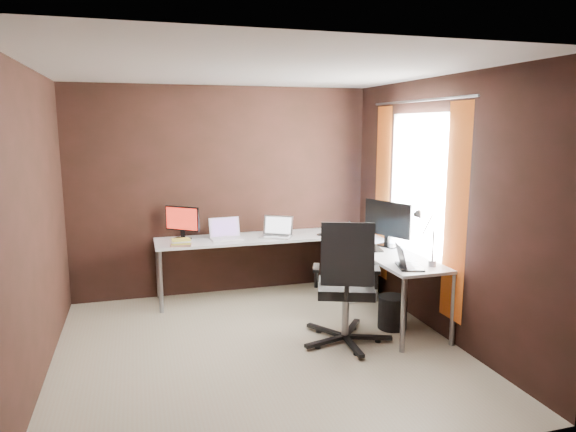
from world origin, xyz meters
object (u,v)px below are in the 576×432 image
object	(u,v)px
book_stack	(181,242)
laptop_white	(226,234)
monitor_left	(182,221)
laptop_black_big	(362,243)
office_chair	(346,308)
monitor_right	(388,221)
laptop_silver	(277,232)
desk_lamp	(424,231)
laptop_black_small	(406,263)
drawer_pedestal	(353,272)
wastebasket	(392,312)

from	to	relation	value
book_stack	laptop_white	bearing A→B (deg)	20.99
monitor_left	book_stack	bearing A→B (deg)	-59.64
laptop_black_big	office_chair	distance (m)	0.94
monitor_right	laptop_silver	world-z (taller)	monitor_right
desk_lamp	laptop_black_small	bearing A→B (deg)	-146.98
drawer_pedestal	office_chair	bearing A→B (deg)	-116.44
laptop_white	monitor_right	bearing A→B (deg)	-32.20
laptop_black_small	office_chair	distance (m)	0.71
laptop_white	laptop_silver	distance (m)	0.61
monitor_left	laptop_black_small	world-z (taller)	monitor_left
desk_lamp	laptop_silver	bearing A→B (deg)	144.15
laptop_silver	wastebasket	distance (m)	1.69
office_chair	book_stack	bearing A→B (deg)	156.33
book_stack	office_chair	xyz separation A→B (m)	(1.39, -1.38, -0.41)
office_chair	laptop_black_big	bearing A→B (deg)	76.82
laptop_silver	desk_lamp	world-z (taller)	desk_lamp
laptop_silver	book_stack	xyz separation A→B (m)	(-1.14, -0.15, -0.02)
monitor_right	laptop_white	distance (m)	1.87
laptop_silver	drawer_pedestal	bearing A→B (deg)	11.23
monitor_right	desk_lamp	xyz separation A→B (m)	(-0.02, -0.77, 0.05)
desk_lamp	wastebasket	size ratio (longest dim) A/B	1.58
laptop_silver	laptop_black_big	bearing A→B (deg)	-18.92
desk_lamp	laptop_black_big	bearing A→B (deg)	131.76
laptop_silver	desk_lamp	xyz separation A→B (m)	(0.99, -1.61, 0.28)
desk_lamp	book_stack	bearing A→B (deg)	167.97
desk_lamp	monitor_right	bearing A→B (deg)	110.86
monitor_left	monitor_right	xyz separation A→B (m)	(2.11, -1.01, 0.07)
drawer_pedestal	laptop_black_big	size ratio (longest dim) A/B	1.34
laptop_white	desk_lamp	world-z (taller)	desk_lamp
monitor_left	laptop_white	bearing A→B (deg)	25.49
monitor_right	laptop_black_big	world-z (taller)	monitor_right
monitor_right	desk_lamp	bearing A→B (deg)	154.50
monitor_right	office_chair	bearing A→B (deg)	107.95
drawer_pedestal	wastebasket	size ratio (longest dim) A/B	1.80
laptop_white	wastebasket	xyz separation A→B (m)	(1.46, -1.38, -0.62)
monitor_left	office_chair	distance (m)	2.24
laptop_white	office_chair	distance (m)	1.85
drawer_pedestal	monitor_left	distance (m)	2.11
monitor_right	laptop_black_small	world-z (taller)	monitor_right
drawer_pedestal	desk_lamp	distance (m)	1.53
monitor_left	office_chair	world-z (taller)	office_chair
office_chair	wastebasket	xyz separation A→B (m)	(0.60, 0.20, -0.18)
monitor_left	laptop_black_big	size ratio (longest dim) A/B	0.86
monitor_right	laptop_white	size ratio (longest dim) A/B	1.53
laptop_white	laptop_black_small	bearing A→B (deg)	-53.66
laptop_silver	office_chair	size ratio (longest dim) A/B	0.37
desk_lamp	wastebasket	bearing A→B (deg)	138.80
drawer_pedestal	laptop_white	bearing A→B (deg)	166.44
monitor_left	laptop_black_small	bearing A→B (deg)	-5.19
book_stack	desk_lamp	bearing A→B (deg)	-34.52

